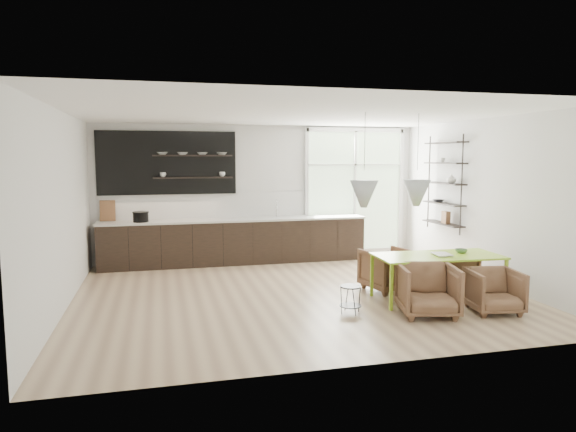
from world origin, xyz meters
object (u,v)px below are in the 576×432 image
at_px(armchair_back_right, 452,269).
at_px(armchair_front_left, 428,290).
at_px(armchair_back_left, 388,269).
at_px(dining_table, 438,258).
at_px(armchair_front_right, 494,291).
at_px(wire_stool, 351,296).

relative_size(armchair_back_right, armchair_front_left, 0.87).
xyz_separation_m(armchair_back_left, armchair_back_right, (1.15, -0.09, -0.04)).
relative_size(armchair_back_left, armchair_back_right, 1.12).
bearing_deg(armchair_front_left, armchair_back_right, 61.36).
xyz_separation_m(armchair_back_right, armchair_front_left, (-1.21, -1.32, 0.05)).
xyz_separation_m(dining_table, armchair_front_right, (0.44, -0.80, -0.35)).
xyz_separation_m(armchair_front_right, wire_stool, (-2.01, 0.46, -0.06)).
relative_size(dining_table, armchair_front_right, 2.86).
relative_size(armchair_back_left, wire_stool, 1.93).
height_order(dining_table, armchair_front_left, armchair_front_left).
height_order(armchair_back_right, wire_stool, armchair_back_right).
relative_size(dining_table, armchair_back_left, 2.57).
distance_m(armchair_back_right, armchair_front_right, 1.44).
bearing_deg(armchair_front_left, dining_table, 65.54).
height_order(armchair_front_right, wire_stool, armchair_front_right).
distance_m(armchair_back_left, armchair_back_right, 1.16).
bearing_deg(armchair_front_left, armchair_front_right, 7.43).
bearing_deg(armchair_back_left, armchair_front_right, 109.28).
xyz_separation_m(armchair_back_right, armchair_front_right, (-0.22, -1.43, 0.00)).
xyz_separation_m(armchair_back_left, wire_stool, (-1.07, -1.06, -0.09)).
bearing_deg(dining_table, armchair_back_left, 126.95).
relative_size(armchair_front_left, wire_stool, 1.99).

